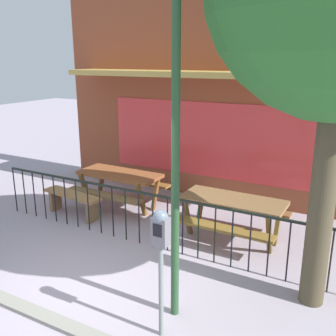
{
  "coord_description": "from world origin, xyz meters",
  "views": [
    {
      "loc": [
        3.23,
        -3.49,
        3.13
      ],
      "look_at": [
        0.21,
        2.05,
        1.32
      ],
      "focal_mm": 41.06,
      "sensor_mm": 36.0,
      "label": 1
    }
  ],
  "objects_px": {
    "parking_meter_far": "(161,241)",
    "street_lamp": "(176,104)",
    "picnic_table_right": "(233,207)",
    "patio_bench": "(73,199)",
    "picnic_table_left": "(120,180)"
  },
  "relations": [
    {
      "from": "parking_meter_far",
      "to": "street_lamp",
      "type": "height_order",
      "value": "street_lamp"
    },
    {
      "from": "picnic_table_right",
      "to": "parking_meter_far",
      "type": "height_order",
      "value": "parking_meter_far"
    },
    {
      "from": "picnic_table_right",
      "to": "street_lamp",
      "type": "distance_m",
      "value": 3.1
    },
    {
      "from": "picnic_table_right",
      "to": "patio_bench",
      "type": "bearing_deg",
      "value": -171.08
    },
    {
      "from": "picnic_table_left",
      "to": "picnic_table_right",
      "type": "bearing_deg",
      "value": -7.65
    },
    {
      "from": "patio_bench",
      "to": "picnic_table_left",
      "type": "bearing_deg",
      "value": 56.74
    },
    {
      "from": "patio_bench",
      "to": "street_lamp",
      "type": "bearing_deg",
      "value": -28.77
    },
    {
      "from": "picnic_table_left",
      "to": "picnic_table_right",
      "type": "height_order",
      "value": "same"
    },
    {
      "from": "picnic_table_left",
      "to": "parking_meter_far",
      "type": "distance_m",
      "value": 4.22
    },
    {
      "from": "picnic_table_right",
      "to": "patio_bench",
      "type": "height_order",
      "value": "picnic_table_right"
    },
    {
      "from": "patio_bench",
      "to": "picnic_table_right",
      "type": "bearing_deg",
      "value": 8.92
    },
    {
      "from": "parking_meter_far",
      "to": "picnic_table_right",
      "type": "bearing_deg",
      "value": 92.42
    },
    {
      "from": "picnic_table_right",
      "to": "patio_bench",
      "type": "xyz_separation_m",
      "value": [
        -3.24,
        -0.51,
        -0.26
      ]
    },
    {
      "from": "picnic_table_left",
      "to": "street_lamp",
      "type": "xyz_separation_m",
      "value": [
        2.74,
        -2.69,
        2.04
      ]
    },
    {
      "from": "picnic_table_left",
      "to": "street_lamp",
      "type": "relative_size",
      "value": 0.45
    }
  ]
}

